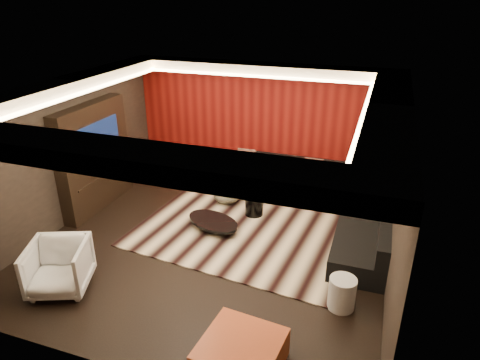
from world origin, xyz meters
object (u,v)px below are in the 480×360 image
at_px(white_side_table, 342,293).
at_px(orange_ottoman, 241,355).
at_px(drum_stool, 254,205).
at_px(armchair, 59,267).
at_px(sectional_sofa, 326,200).
at_px(coffee_table, 213,224).

xyz_separation_m(white_side_table, orange_ottoman, (-1.02, -1.52, -0.04)).
relative_size(drum_stool, armchair, 0.50).
bearing_deg(orange_ottoman, drum_stool, 104.94).
distance_m(white_side_table, sectional_sofa, 2.93).
xyz_separation_m(coffee_table, armchair, (-1.54, -2.40, 0.28)).
bearing_deg(drum_stool, sectional_sofa, 24.82).
bearing_deg(white_side_table, sectional_sofa, 103.14).
xyz_separation_m(coffee_table, sectional_sofa, (1.92, 1.43, 0.15)).
relative_size(coffee_table, orange_ottoman, 1.19).
bearing_deg(drum_stool, white_side_table, -47.80).
relative_size(drum_stool, white_side_table, 0.87).
xyz_separation_m(white_side_table, sectional_sofa, (-0.67, 2.85, 0.02)).
distance_m(drum_stool, sectional_sofa, 1.49).
relative_size(coffee_table, white_side_table, 2.26).
distance_m(drum_stool, orange_ottoman, 3.87).
distance_m(orange_ottoman, armchair, 3.16).
distance_m(coffee_table, sectional_sofa, 2.40).
distance_m(armchair, sectional_sofa, 5.16).
height_order(drum_stool, armchair, armchair).
bearing_deg(sectional_sofa, coffee_table, -143.41).
height_order(drum_stool, white_side_table, white_side_table).
bearing_deg(sectional_sofa, drum_stool, -155.18).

